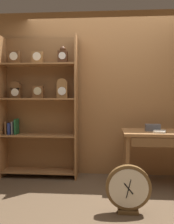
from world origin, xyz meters
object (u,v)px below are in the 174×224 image
object	(u,v)px
workbench	(168,139)
toolbox_small	(153,128)
round_clock_large	(128,189)
bookshelf	(39,105)
open_repair_manual	(159,131)

from	to	relation	value
workbench	toolbox_small	distance (m)	0.26
round_clock_large	toolbox_small	bearing A→B (deg)	65.17
workbench	bookshelf	bearing A→B (deg)	171.88
bookshelf	open_repair_manual	size ratio (longest dim) A/B	9.96
toolbox_small	open_repair_manual	distance (m)	0.15
bookshelf	workbench	size ratio (longest dim) A/B	1.73
open_repair_manual	round_clock_large	distance (m)	1.07
bookshelf	open_repair_manual	distance (m)	1.86
round_clock_large	bookshelf	bearing A→B (deg)	138.37
toolbox_small	round_clock_large	distance (m)	1.15
bookshelf	toolbox_small	world-z (taller)	bookshelf
workbench	toolbox_small	bearing A→B (deg)	167.63
bookshelf	toolbox_small	size ratio (longest dim) A/B	10.52
workbench	round_clock_large	distance (m)	1.15
workbench	open_repair_manual	size ratio (longest dim) A/B	5.76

